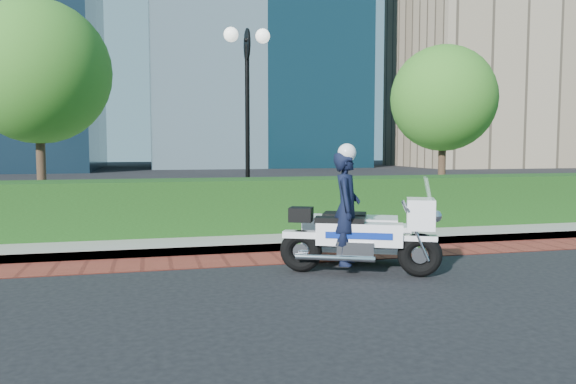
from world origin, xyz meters
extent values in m
plane|color=black|center=(0.00, 0.00, 0.00)|extent=(120.00, 120.00, 0.00)
cube|color=maroon|center=(0.00, 1.50, 0.01)|extent=(60.00, 1.00, 0.01)
cube|color=gray|center=(0.00, 6.00, 0.07)|extent=(60.00, 8.00, 0.15)
cube|color=black|center=(0.00, 3.60, 0.65)|extent=(18.00, 1.20, 1.00)
cylinder|color=black|center=(1.00, 5.20, 0.30)|extent=(0.30, 0.30, 0.30)
cylinder|color=black|center=(1.00, 5.20, 2.15)|extent=(0.10, 0.10, 3.70)
cylinder|color=black|center=(1.00, 5.20, 4.00)|extent=(0.04, 0.70, 0.70)
sphere|color=white|center=(0.65, 5.20, 4.20)|extent=(0.32, 0.32, 0.32)
sphere|color=white|center=(1.35, 5.20, 4.20)|extent=(0.32, 0.32, 0.32)
cylinder|color=#332319|center=(-3.50, 6.50, 1.23)|extent=(0.20, 0.20, 2.17)
sphere|color=#39741D|center=(-3.50, 6.50, 3.44)|extent=(3.20, 3.20, 3.20)
cylinder|color=#332319|center=(6.50, 6.50, 1.11)|extent=(0.20, 0.20, 1.92)
sphere|color=#39741D|center=(6.50, 6.50, 3.05)|extent=(2.80, 2.80, 2.80)
cube|color=gray|center=(28.00, 38.00, 14.00)|extent=(14.00, 12.00, 28.00)
torus|color=black|center=(0.95, 0.46, 0.30)|extent=(0.62, 0.42, 0.60)
torus|color=black|center=(2.44, -0.22, 0.30)|extent=(0.62, 0.42, 0.60)
cube|color=white|center=(1.70, 0.12, 0.57)|extent=(1.20, 0.76, 0.31)
cube|color=silver|center=(1.65, 0.14, 0.35)|extent=(0.61, 0.54, 0.26)
cube|color=white|center=(2.44, -0.22, 0.87)|extent=(0.54, 0.61, 0.41)
cube|color=silver|center=(2.53, -0.26, 1.19)|extent=(0.29, 0.46, 0.37)
cube|color=black|center=(1.45, 0.23, 0.75)|extent=(0.74, 0.53, 0.09)
cube|color=black|center=(0.95, 0.46, 0.82)|extent=(0.41, 0.40, 0.20)
cube|color=white|center=(1.85, 0.90, 0.46)|extent=(1.55, 1.17, 0.50)
cube|color=black|center=(1.77, 0.94, 0.73)|extent=(0.77, 0.68, 0.07)
torus|color=black|center=(1.95, 1.34, 0.23)|extent=(0.48, 0.32, 0.46)
imported|color=black|center=(1.53, 0.19, 0.93)|extent=(0.58, 0.68, 1.58)
sphere|color=white|center=(1.53, 0.19, 1.70)|extent=(0.26, 0.26, 0.26)
camera|label=1|loc=(-1.11, -7.13, 1.78)|focal=35.00mm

